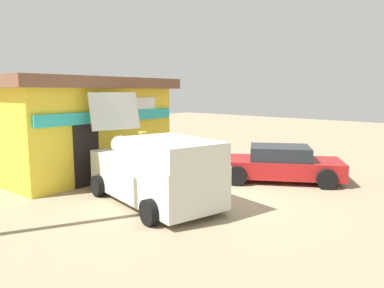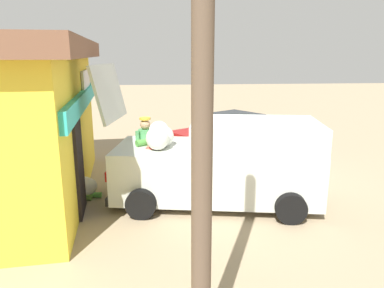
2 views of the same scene
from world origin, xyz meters
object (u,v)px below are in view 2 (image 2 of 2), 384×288
(parked_sedan, at_px, (230,132))
(delivery_van, at_px, (221,162))
(customer_bending, at_px, (153,170))
(vendor_standing, at_px, (146,149))
(unloaded_banana_pile, at_px, (81,188))
(paint_bucket, at_px, (137,168))

(parked_sedan, bearing_deg, delivery_van, 166.78)
(customer_bending, bearing_deg, vendor_standing, 9.25)
(unloaded_banana_pile, bearing_deg, customer_bending, -112.52)
(vendor_standing, height_order, customer_bending, vendor_standing)
(vendor_standing, bearing_deg, paint_bucket, 14.23)
(parked_sedan, distance_m, unloaded_banana_pile, 5.83)
(delivery_van, height_order, vendor_standing, delivery_van)
(parked_sedan, relative_size, paint_bucket, 14.17)
(delivery_van, relative_size, customer_bending, 3.49)
(parked_sedan, xyz_separation_m, customer_bending, (-4.73, 2.53, 0.27))
(vendor_standing, distance_m, customer_bending, 1.11)
(unloaded_banana_pile, relative_size, paint_bucket, 3.16)
(customer_bending, bearing_deg, unloaded_banana_pile, 67.48)
(delivery_van, distance_m, unloaded_banana_pile, 3.23)
(vendor_standing, bearing_deg, unloaded_banana_pile, 104.99)
(delivery_van, height_order, unloaded_banana_pile, delivery_van)
(customer_bending, bearing_deg, paint_bucket, 11.87)
(parked_sedan, height_order, vendor_standing, vendor_standing)
(vendor_standing, height_order, paint_bucket, vendor_standing)
(parked_sedan, relative_size, unloaded_banana_pile, 4.48)
(vendor_standing, bearing_deg, delivery_van, -118.83)
(unloaded_banana_pile, height_order, paint_bucket, unloaded_banana_pile)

